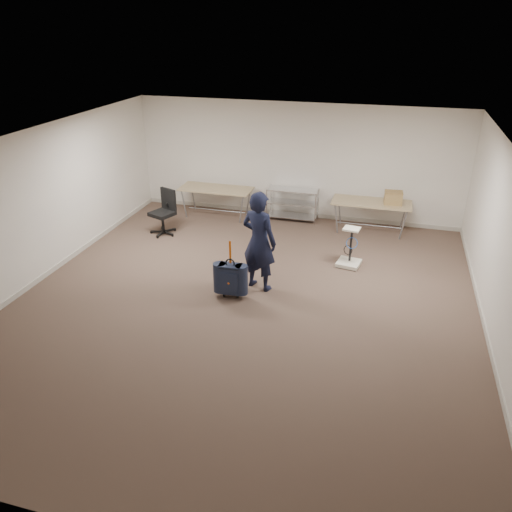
% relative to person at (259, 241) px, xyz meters
% --- Properties ---
extents(ground, '(9.00, 9.00, 0.00)m').
position_rel_person_xyz_m(ground, '(-0.11, -0.65, -0.94)').
color(ground, '#4C382E').
rests_on(ground, ground).
extents(room_shell, '(8.00, 9.00, 9.00)m').
position_rel_person_xyz_m(room_shell, '(-0.11, 0.73, -0.89)').
color(room_shell, white).
rests_on(room_shell, ground).
extents(folding_table_left, '(1.80, 0.75, 0.73)m').
position_rel_person_xyz_m(folding_table_left, '(-2.01, 3.30, -0.26)').
color(folding_table_left, tan).
rests_on(folding_table_left, ground).
extents(folding_table_right, '(1.80, 0.75, 0.73)m').
position_rel_person_xyz_m(folding_table_right, '(1.79, 3.30, -0.26)').
color(folding_table_right, tan).
rests_on(folding_table_right, ground).
extents(wire_shelf, '(1.22, 0.47, 0.80)m').
position_rel_person_xyz_m(wire_shelf, '(-0.11, 3.55, -0.50)').
color(wire_shelf, silver).
rests_on(wire_shelf, ground).
extents(person, '(0.79, 0.64, 1.87)m').
position_rel_person_xyz_m(person, '(0.00, 0.00, 0.00)').
color(person, black).
rests_on(person, ground).
extents(suitcase, '(0.41, 0.25, 1.10)m').
position_rel_person_xyz_m(suitcase, '(-0.39, -0.50, -0.56)').
color(suitcase, black).
rests_on(suitcase, ground).
extents(office_chair, '(0.63, 0.64, 1.03)m').
position_rel_person_xyz_m(office_chair, '(-2.80, 1.92, -0.62)').
color(office_chair, black).
rests_on(office_chair, ground).
extents(equipment_cart, '(0.51, 0.51, 0.82)m').
position_rel_person_xyz_m(equipment_cart, '(1.52, 1.35, -0.72)').
color(equipment_cart, silver).
rests_on(equipment_cart, ground).
extents(cardboard_box, '(0.41, 0.32, 0.29)m').
position_rel_person_xyz_m(cardboard_box, '(2.26, 3.28, -0.06)').
color(cardboard_box, '#A4704C').
rests_on(cardboard_box, folding_table_right).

